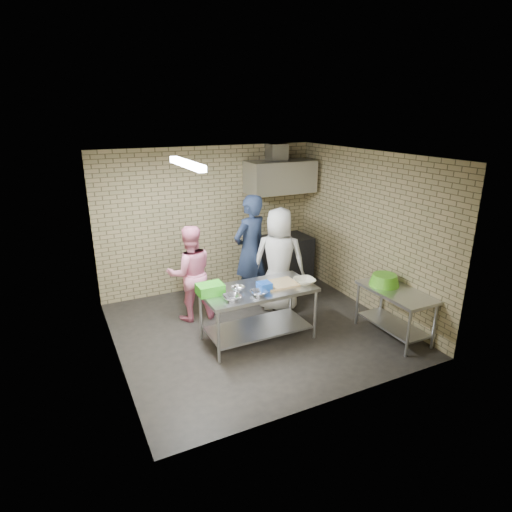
{
  "coord_description": "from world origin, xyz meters",
  "views": [
    {
      "loc": [
        -2.67,
        -5.45,
        3.29
      ],
      "look_at": [
        0.1,
        0.2,
        1.15
      ],
      "focal_mm": 30.01,
      "sensor_mm": 36.0,
      "label": 1
    }
  ],
  "objects": [
    {
      "name": "green_crate",
      "position": [
        -0.8,
        -0.16,
        0.9
      ],
      "size": [
        0.37,
        0.28,
        0.15
      ],
      "primitive_type": "cube",
      "color": "green",
      "rests_on": "prep_table"
    },
    {
      "name": "back_wall",
      "position": [
        0.0,
        2.0,
        1.35
      ],
      "size": [
        4.2,
        0.06,
        2.7
      ],
      "primitive_type": "cube",
      "color": "#93875C",
      "rests_on": "ground"
    },
    {
      "name": "green_basin",
      "position": [
        1.78,
        -0.85,
        0.83
      ],
      "size": [
        0.46,
        0.46,
        0.17
      ],
      "primitive_type": null,
      "color": "#59C626",
      "rests_on": "side_counter"
    },
    {
      "name": "hood_duct",
      "position": [
        1.35,
        1.85,
        2.55
      ],
      "size": [
        0.35,
        0.3,
        0.3
      ],
      "primitive_type": "cube",
      "color": "#A5A8AD",
      "rests_on": "back_wall"
    },
    {
      "name": "man_navy",
      "position": [
        0.35,
        0.93,
        0.99
      ],
      "size": [
        0.84,
        0.7,
        1.97
      ],
      "primitive_type": "imported",
      "rotation": [
        0.0,
        0.0,
        3.5
      ],
      "color": "#131B31",
      "rests_on": "floor"
    },
    {
      "name": "woman_pink",
      "position": [
        -0.78,
        0.83,
        0.79
      ],
      "size": [
        0.83,
        0.67,
        1.59
      ],
      "primitive_type": "imported",
      "rotation": [
        0.0,
        0.0,
        3.04
      ],
      "color": "pink",
      "rests_on": "floor"
    },
    {
      "name": "bottle_green",
      "position": [
        1.8,
        1.89,
        2.02
      ],
      "size": [
        0.06,
        0.06,
        0.15
      ],
      "primitive_type": "cylinder",
      "color": "green",
      "rests_on": "wall_shelf"
    },
    {
      "name": "stove",
      "position": [
        1.35,
        1.65,
        0.45
      ],
      "size": [
        1.2,
        0.7,
        0.9
      ],
      "primitive_type": "cube",
      "color": "black",
      "rests_on": "floor"
    },
    {
      "name": "woman_white",
      "position": [
        0.69,
        0.51,
        0.9
      ],
      "size": [
        1.05,
        0.97,
        1.79
      ],
      "primitive_type": "imported",
      "rotation": [
        0.0,
        0.0,
        2.54
      ],
      "color": "silver",
      "rests_on": "floor"
    },
    {
      "name": "front_wall",
      "position": [
        0.0,
        -2.0,
        1.35
      ],
      "size": [
        4.2,
        0.06,
        2.7
      ],
      "primitive_type": "cube",
      "color": "#93875C",
      "rests_on": "ground"
    },
    {
      "name": "side_counter",
      "position": [
        1.8,
        -1.1,
        0.38
      ],
      "size": [
        0.6,
        1.2,
        0.75
      ],
      "primitive_type": "cube",
      "color": "silver",
      "rests_on": "floor"
    },
    {
      "name": "mixing_bowl_b",
      "position": [
        -0.4,
        -0.23,
        0.86
      ],
      "size": [
        0.21,
        0.21,
        0.06
      ],
      "primitive_type": "imported",
      "rotation": [
        0.0,
        0.0,
        -0.08
      ],
      "color": "silver",
      "rests_on": "prep_table"
    },
    {
      "name": "fluorescent_fixture",
      "position": [
        -1.0,
        0.0,
        2.64
      ],
      "size": [
        0.1,
        1.25,
        0.08
      ],
      "primitive_type": "cube",
      "color": "white",
      "rests_on": "ceiling"
    },
    {
      "name": "wall_shelf",
      "position": [
        1.65,
        1.89,
        1.92
      ],
      "size": [
        0.8,
        0.2,
        0.04
      ],
      "primitive_type": "cube",
      "color": "#3F2B19",
      "rests_on": "back_wall"
    },
    {
      "name": "mixing_bowl_c",
      "position": [
        -0.2,
        -0.5,
        0.86
      ],
      "size": [
        0.26,
        0.26,
        0.06
      ],
      "primitive_type": "imported",
      "rotation": [
        0.0,
        0.0,
        -0.08
      ],
      "color": "silver",
      "rests_on": "prep_table"
    },
    {
      "name": "bottle_red",
      "position": [
        1.4,
        1.89,
        2.03
      ],
      "size": [
        0.07,
        0.07,
        0.18
      ],
      "primitive_type": "cylinder",
      "color": "#B22619",
      "rests_on": "wall_shelf"
    },
    {
      "name": "range_hood",
      "position": [
        1.35,
        1.7,
        2.1
      ],
      "size": [
        1.3,
        0.6,
        0.6
      ],
      "primitive_type": "cube",
      "color": "silver",
      "rests_on": "back_wall"
    },
    {
      "name": "mixing_bowl_a",
      "position": [
        -0.6,
        -0.48,
        0.86
      ],
      "size": [
        0.28,
        0.28,
        0.06
      ],
      "primitive_type": "imported",
      "rotation": [
        0.0,
        0.0,
        -0.08
      ],
      "color": "#B6B8BD",
      "rests_on": "prep_table"
    },
    {
      "name": "blue_tub",
      "position": [
        -0.05,
        -0.38,
        0.89
      ],
      "size": [
        0.18,
        0.18,
        0.12
      ],
      "primitive_type": "cube",
      "color": "#1748B0",
      "rests_on": "prep_table"
    },
    {
      "name": "left_wall",
      "position": [
        -2.1,
        0.0,
        1.35
      ],
      "size": [
        0.06,
        4.0,
        2.7
      ],
      "primitive_type": "cube",
      "color": "#93875C",
      "rests_on": "ground"
    },
    {
      "name": "prep_table",
      "position": [
        -0.1,
        -0.28,
        0.41
      ],
      "size": [
        1.65,
        0.83,
        0.83
      ],
      "primitive_type": "cube",
      "color": "#AEB0B5",
      "rests_on": "floor"
    },
    {
      "name": "ceramic_bowl",
      "position": [
        0.6,
        -0.43,
        0.87
      ],
      "size": [
        0.34,
        0.34,
        0.08
      ],
      "primitive_type": "imported",
      "rotation": [
        0.0,
        0.0,
        -0.08
      ],
      "color": "#C0BB99",
      "rests_on": "prep_table"
    },
    {
      "name": "right_wall",
      "position": [
        2.1,
        0.0,
        1.35
      ],
      "size": [
        0.06,
        4.0,
        2.7
      ],
      "primitive_type": "cube",
      "color": "#93875C",
      "rests_on": "ground"
    },
    {
      "name": "cutting_board",
      "position": [
        0.25,
        -0.3,
        0.84
      ],
      "size": [
        0.51,
        0.39,
        0.03
      ],
      "primitive_type": "cube",
      "color": "tan",
      "rests_on": "prep_table"
    },
    {
      "name": "ceiling",
      "position": [
        0.0,
        0.0,
        2.7
      ],
      "size": [
        4.2,
        4.2,
        0.0
      ],
      "primitive_type": "plane",
      "rotation": [
        3.14,
        0.0,
        0.0
      ],
      "color": "black",
      "rests_on": "ground"
    },
    {
      "name": "floor",
      "position": [
        0.0,
        0.0,
        0.0
      ],
      "size": [
        4.2,
        4.2,
        0.0
      ],
      "primitive_type": "plane",
      "color": "black",
      "rests_on": "ground"
    }
  ]
}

